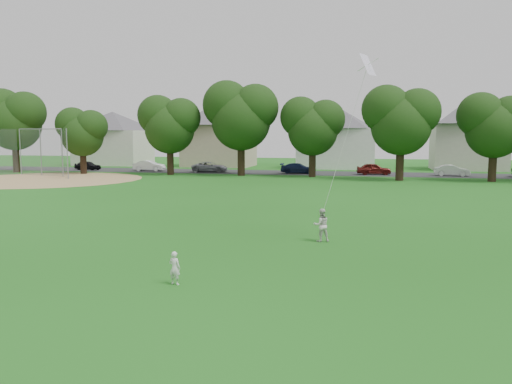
% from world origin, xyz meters
% --- Properties ---
extents(ground, '(160.00, 160.00, 0.00)m').
position_xyz_m(ground, '(0.00, 0.00, 0.00)').
color(ground, '#185413').
rests_on(ground, ground).
extents(street, '(90.00, 7.00, 0.01)m').
position_xyz_m(street, '(0.00, 42.00, 0.01)').
color(street, '#2D2D30').
rests_on(street, ground).
extents(dirt_infield, '(18.00, 18.00, 0.02)m').
position_xyz_m(dirt_infield, '(-26.00, 28.00, 0.01)').
color(dirt_infield, '#9E7F51').
rests_on(dirt_infield, ground).
extents(toddler, '(0.38, 0.29, 0.95)m').
position_xyz_m(toddler, '(-0.99, -1.25, 0.48)').
color(toddler, silver).
rests_on(toddler, ground).
extents(older_boy, '(0.78, 0.71, 1.31)m').
position_xyz_m(older_boy, '(2.46, 5.43, 0.66)').
color(older_boy, silver).
rests_on(older_boy, ground).
extents(kite, '(1.19, 0.97, 6.35)m').
position_xyz_m(kite, '(3.28, 5.38, 3.86)').
color(kite, silver).
rests_on(kite, ground).
extents(baseball_backstop, '(10.98, 3.62, 4.88)m').
position_xyz_m(baseball_backstop, '(-29.49, 31.46, 2.44)').
color(baseball_backstop, gray).
rests_on(baseball_backstop, ground).
extents(tree_row, '(80.49, 8.32, 10.91)m').
position_xyz_m(tree_row, '(2.54, 35.78, 6.17)').
color(tree_row, black).
rests_on(tree_row, ground).
extents(parked_cars, '(69.82, 2.45, 1.29)m').
position_xyz_m(parked_cars, '(4.87, 41.00, 0.60)').
color(parked_cars, black).
rests_on(parked_cars, ground).
extents(house_row, '(77.94, 13.97, 10.28)m').
position_xyz_m(house_row, '(0.68, 52.00, 5.09)').
color(house_row, silver).
rests_on(house_row, ground).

